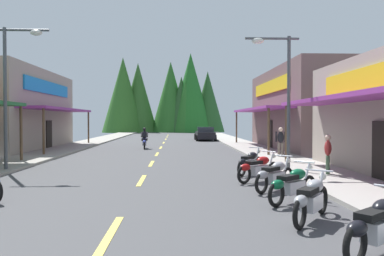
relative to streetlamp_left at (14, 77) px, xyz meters
The scene contains 18 objects.
ground 11.33m from the streetlamp_left, 59.41° to the left, with size 10.71×79.74×0.10m, color #424244.
sidewalk_left 10.00m from the streetlamp_left, 98.38° to the left, with size 2.80×79.74×0.12m, color gray.
sidewalk_right 15.69m from the streetlamp_left, 36.95° to the left, with size 2.80×79.74×0.12m, color #9E9991.
centerline_dashes 13.00m from the streetlamp_left, 64.18° to the left, with size 0.16×52.51×0.01m.
storefront_right_far 21.54m from the streetlamp_left, 33.28° to the left, with size 10.74×13.52×5.84m.
streetlamp_left is the anchor object (origin of this frame).
streetlamp_right 10.82m from the streetlamp_left, ahead, with size 2.18×0.30×5.50m.
motorcycle_parked_right_1 14.33m from the streetlamp_left, 45.18° to the right, with size 1.76×1.38×1.04m.
motorcycle_parked_right_2 12.79m from the streetlamp_left, 39.80° to the right, with size 1.37×1.76×1.04m.
motorcycle_parked_right_3 11.90m from the streetlamp_left, 32.44° to the right, with size 1.70×1.45×1.04m.
motorcycle_parked_right_4 11.11m from the streetlamp_left, 24.91° to the right, with size 1.59×1.58×1.04m.
motorcycle_parked_right_5 10.44m from the streetlamp_left, 16.53° to the right, with size 1.77×1.36×1.04m.
motorcycle_parked_right_6 10.15m from the streetlamp_left, ahead, with size 1.35×1.78×1.04m.
rider_cruising_lead 13.41m from the streetlamp_left, 70.99° to the left, with size 0.60×2.14×1.57m.
pedestrian_by_shop 13.61m from the streetlamp_left, 21.57° to the left, with size 0.55×0.35×1.73m.
pedestrian_browsing 12.76m from the streetlamp_left, ahead, with size 0.37×0.54×1.59m.
parked_car_curbside 25.43m from the streetlamp_left, 67.73° to the left, with size 2.10×4.32×1.40m.
treeline_backdrop 50.46m from the streetlamp_left, 84.35° to the left, with size 21.25×8.80×13.81m.
Camera 1 is at (1.25, 0.10, 2.14)m, focal length 35.19 mm.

